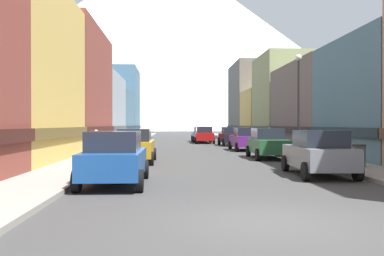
{
  "coord_description": "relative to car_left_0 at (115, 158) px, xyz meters",
  "views": [
    {
      "loc": [
        -1.97,
        -8.94,
        2.0
      ],
      "look_at": [
        0.11,
        32.66,
        1.67
      ],
      "focal_mm": 40.84,
      "sensor_mm": 36.0,
      "label": 1
    }
  ],
  "objects": [
    {
      "name": "car_left_0",
      "position": [
        0.0,
        0.0,
        0.0
      ],
      "size": [
        2.08,
        4.41,
        1.78
      ],
      "color": "#19478C",
      "rests_on": "ground"
    },
    {
      "name": "storefront_left_3",
      "position": [
        -8.66,
        33.97,
        2.69
      ],
      "size": [
        10.21,
        12.26,
        7.46
      ],
      "color": "#99A5B2",
      "rests_on": "ground"
    },
    {
      "name": "car_left_1",
      "position": [
        -0.0,
        8.44,
        0.0
      ],
      "size": [
        2.08,
        4.41,
        1.78
      ],
      "color": "#B28419",
      "rests_on": "ground"
    },
    {
      "name": "trash_bin_right",
      "position": [
        10.15,
        4.34,
        -0.26
      ],
      "size": [
        0.59,
        0.59,
        0.98
      ],
      "color": "#4C5156",
      "rests_on": "sidewalk_right"
    },
    {
      "name": "pedestrian_0",
      "position": [
        -2.45,
        10.95,
        -0.03
      ],
      "size": [
        0.36,
        0.36,
        1.56
      ],
      "color": "navy",
      "rests_on": "sidewalk_left"
    },
    {
      "name": "storefront_right_3",
      "position": [
        14.8,
        31.23,
        3.59
      ],
      "size": [
        7.3,
        9.03,
        9.31
      ],
      "color": "#8C9966",
      "rests_on": "ground"
    },
    {
      "name": "car_driving_1",
      "position": [
        5.4,
        31.86,
        0.0
      ],
      "size": [
        2.06,
        4.4,
        1.78
      ],
      "color": "#9E1111",
      "rests_on": "ground"
    },
    {
      "name": "car_right_3",
      "position": [
        7.6,
        26.68,
        0.0
      ],
      "size": [
        2.11,
        4.43,
        1.78
      ],
      "color": "black",
      "rests_on": "ground"
    },
    {
      "name": "ground_plane",
      "position": [
        3.8,
        -5.56,
        -0.9
      ],
      "size": [
        400.0,
        400.0,
        0.0
      ],
      "primitive_type": "plane",
      "color": "#3B3B3B"
    },
    {
      "name": "sidewalk_right",
      "position": [
        10.05,
        29.44,
        -0.82
      ],
      "size": [
        2.5,
        100.0,
        0.15
      ],
      "primitive_type": "cube",
      "color": "gray",
      "rests_on": "ground"
    },
    {
      "name": "mountain_backdrop",
      "position": [
        -2.89,
        254.44,
        54.42
      ],
      "size": [
        275.64,
        275.64,
        110.64
      ],
      "primitive_type": "cone",
      "color": "silver",
      "rests_on": "ground"
    },
    {
      "name": "storefront_left_5",
      "position": [
        -8.65,
        60.02,
        4.66
      ],
      "size": [
        10.21,
        11.64,
        11.47
      ],
      "color": "slate",
      "rests_on": "ground"
    },
    {
      "name": "storefront_right_2",
      "position": [
        15.15,
        20.3,
        2.43
      ],
      "size": [
        7.99,
        12.11,
        6.93
      ],
      "color": "#66605B",
      "rests_on": "ground"
    },
    {
      "name": "storefront_right_4",
      "position": [
        16.08,
        40.43,
        2.17
      ],
      "size": [
        9.86,
        8.38,
        6.37
      ],
      "color": "#D8B259",
      "rests_on": "ground"
    },
    {
      "name": "car_right_2",
      "position": [
        7.6,
        18.81,
        0.0
      ],
      "size": [
        2.11,
        4.43,
        1.78
      ],
      "color": "#591E72",
      "rests_on": "ground"
    },
    {
      "name": "streetlamp_right",
      "position": [
        9.15,
        10.07,
        3.09
      ],
      "size": [
        0.36,
        0.36,
        5.86
      ],
      "color": "black",
      "rests_on": "sidewalk_right"
    },
    {
      "name": "car_right_1",
      "position": [
        7.6,
        10.97,
        0.0
      ],
      "size": [
        2.13,
        4.43,
        1.78
      ],
      "color": "#265933",
      "rests_on": "ground"
    },
    {
      "name": "sidewalk_left",
      "position": [
        -2.45,
        29.44,
        -0.82
      ],
      "size": [
        2.5,
        100.0,
        0.15
      ],
      "primitive_type": "cube",
      "color": "gray",
      "rests_on": "ground"
    },
    {
      "name": "pedestrian_1",
      "position": [
        10.05,
        21.3,
        0.01
      ],
      "size": [
        0.36,
        0.36,
        1.64
      ],
      "color": "maroon",
      "rests_on": "sidewalk_right"
    },
    {
      "name": "storefront_right_5",
      "position": [
        15.75,
        50.67,
        4.49
      ],
      "size": [
        9.21,
        11.8,
        11.14
      ],
      "color": "#66605B",
      "rests_on": "ground"
    },
    {
      "name": "storefront_left_4",
      "position": [
        -8.54,
        47.13,
        2.27
      ],
      "size": [
        9.97,
        13.06,
        6.59
      ],
      "color": "slate",
      "rests_on": "ground"
    },
    {
      "name": "storefront_left_2",
      "position": [
        -7.62,
        20.93,
        3.76
      ],
      "size": [
        8.15,
        13.14,
        9.65
      ],
      "color": "brown",
      "rests_on": "ground"
    },
    {
      "name": "car_right_0",
      "position": [
        7.6,
        2.19,
        0.0
      ],
      "size": [
        2.23,
        4.47,
        1.78
      ],
      "color": "slate",
      "rests_on": "ground"
    },
    {
      "name": "car_driving_0",
      "position": [
        5.4,
        36.62,
        0.0
      ],
      "size": [
        2.06,
        4.4,
        1.78
      ],
      "color": "#19478C",
      "rests_on": "ground"
    }
  ]
}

